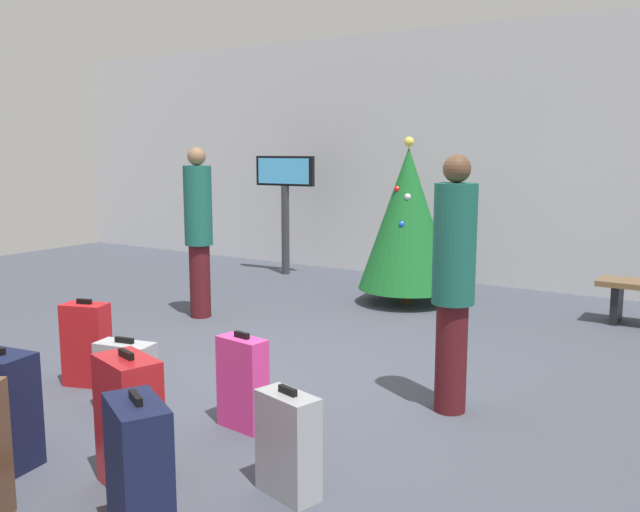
{
  "coord_description": "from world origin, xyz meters",
  "views": [
    {
      "loc": [
        3.27,
        -4.41,
        1.89
      ],
      "look_at": [
        -0.13,
        0.86,
        0.9
      ],
      "focal_mm": 38.29,
      "sensor_mm": 36.0,
      "label": 1
    }
  ],
  "objects_px": {
    "suitcase_1": "(126,376)",
    "traveller_1": "(454,277)",
    "suitcase_8": "(243,383)",
    "traveller_0": "(199,227)",
    "suitcase_7": "(288,445)",
    "flight_info_kiosk": "(285,191)",
    "suitcase_6": "(87,344)",
    "suitcase_3": "(129,423)",
    "suitcase_5": "(139,478)",
    "holiday_tree": "(408,219)"
  },
  "relations": [
    {
      "from": "suitcase_1",
      "to": "traveller_1",
      "type": "bearing_deg",
      "value": 32.32
    },
    {
      "from": "traveller_1",
      "to": "suitcase_8",
      "type": "relative_size",
      "value": 2.75
    },
    {
      "from": "traveller_0",
      "to": "suitcase_8",
      "type": "relative_size",
      "value": 2.83
    },
    {
      "from": "suitcase_7",
      "to": "flight_info_kiosk",
      "type": "bearing_deg",
      "value": 125.75
    },
    {
      "from": "traveller_0",
      "to": "traveller_1",
      "type": "xyz_separation_m",
      "value": [
        3.46,
        -1.12,
        -0.03
      ]
    },
    {
      "from": "suitcase_6",
      "to": "suitcase_3",
      "type": "bearing_deg",
      "value": -31.52
    },
    {
      "from": "suitcase_5",
      "to": "holiday_tree",
      "type": "bearing_deg",
      "value": 102.88
    },
    {
      "from": "flight_info_kiosk",
      "to": "suitcase_1",
      "type": "xyz_separation_m",
      "value": [
        2.22,
        -5.08,
        -1.01
      ]
    },
    {
      "from": "suitcase_1",
      "to": "suitcase_7",
      "type": "height_order",
      "value": "suitcase_7"
    },
    {
      "from": "suitcase_3",
      "to": "suitcase_5",
      "type": "bearing_deg",
      "value": -37.99
    },
    {
      "from": "traveller_0",
      "to": "suitcase_7",
      "type": "height_order",
      "value": "traveller_0"
    },
    {
      "from": "traveller_0",
      "to": "suitcase_5",
      "type": "bearing_deg",
      "value": -50.85
    },
    {
      "from": "traveller_1",
      "to": "suitcase_6",
      "type": "distance_m",
      "value": 2.95
    },
    {
      "from": "suitcase_1",
      "to": "traveller_0",
      "type": "bearing_deg",
      "value": 121.61
    },
    {
      "from": "holiday_tree",
      "to": "suitcase_6",
      "type": "xyz_separation_m",
      "value": [
        -0.88,
        -4.07,
        -0.71
      ]
    },
    {
      "from": "suitcase_3",
      "to": "traveller_1",
      "type": "bearing_deg",
      "value": 62.01
    },
    {
      "from": "suitcase_1",
      "to": "suitcase_3",
      "type": "xyz_separation_m",
      "value": [
        0.91,
        -0.78,
        0.12
      ]
    },
    {
      "from": "holiday_tree",
      "to": "traveller_0",
      "type": "xyz_separation_m",
      "value": [
        -1.66,
        -1.89,
        -0.03
      ]
    },
    {
      "from": "traveller_0",
      "to": "suitcase_3",
      "type": "xyz_separation_m",
      "value": [
        2.38,
        -3.16,
        -0.64
      ]
    },
    {
      "from": "suitcase_1",
      "to": "flight_info_kiosk",
      "type": "bearing_deg",
      "value": 113.56
    },
    {
      "from": "traveller_0",
      "to": "suitcase_5",
      "type": "xyz_separation_m",
      "value": [
        2.91,
        -3.57,
        -0.65
      ]
    },
    {
      "from": "traveller_0",
      "to": "traveller_1",
      "type": "height_order",
      "value": "traveller_0"
    },
    {
      "from": "holiday_tree",
      "to": "flight_info_kiosk",
      "type": "bearing_deg",
      "value": 161.44
    },
    {
      "from": "traveller_0",
      "to": "suitcase_6",
      "type": "distance_m",
      "value": 2.41
    },
    {
      "from": "traveller_0",
      "to": "holiday_tree",
      "type": "bearing_deg",
      "value": 48.73
    },
    {
      "from": "traveller_1",
      "to": "suitcase_6",
      "type": "relative_size",
      "value": 2.61
    },
    {
      "from": "suitcase_8",
      "to": "suitcase_1",
      "type": "bearing_deg",
      "value": -167.28
    },
    {
      "from": "holiday_tree",
      "to": "suitcase_5",
      "type": "xyz_separation_m",
      "value": [
        1.25,
        -5.47,
        -0.68
      ]
    },
    {
      "from": "traveller_0",
      "to": "suitcase_3",
      "type": "height_order",
      "value": "traveller_0"
    },
    {
      "from": "suitcase_5",
      "to": "suitcase_6",
      "type": "distance_m",
      "value": 2.55
    },
    {
      "from": "suitcase_1",
      "to": "suitcase_5",
      "type": "xyz_separation_m",
      "value": [
        1.45,
        -1.19,
        0.12
      ]
    },
    {
      "from": "suitcase_6",
      "to": "suitcase_7",
      "type": "bearing_deg",
      "value": -13.5
    },
    {
      "from": "flight_info_kiosk",
      "to": "traveller_0",
      "type": "xyz_separation_m",
      "value": [
        0.75,
        -2.7,
        -0.24
      ]
    },
    {
      "from": "traveller_1",
      "to": "suitcase_6",
      "type": "height_order",
      "value": "traveller_1"
    },
    {
      "from": "suitcase_7",
      "to": "suitcase_8",
      "type": "relative_size",
      "value": 0.92
    },
    {
      "from": "flight_info_kiosk",
      "to": "traveller_0",
      "type": "bearing_deg",
      "value": -74.47
    },
    {
      "from": "flight_info_kiosk",
      "to": "suitcase_5",
      "type": "xyz_separation_m",
      "value": [
        3.66,
        -6.28,
        -0.89
      ]
    },
    {
      "from": "suitcase_6",
      "to": "suitcase_1",
      "type": "bearing_deg",
      "value": -16.43
    },
    {
      "from": "holiday_tree",
      "to": "suitcase_1",
      "type": "bearing_deg",
      "value": -92.61
    },
    {
      "from": "traveller_1",
      "to": "suitcase_7",
      "type": "xyz_separation_m",
      "value": [
        -0.28,
        -1.63,
        -0.7
      ]
    },
    {
      "from": "suitcase_6",
      "to": "suitcase_8",
      "type": "height_order",
      "value": "suitcase_6"
    },
    {
      "from": "flight_info_kiosk",
      "to": "suitcase_8",
      "type": "bearing_deg",
      "value": -57.24
    },
    {
      "from": "suitcase_1",
      "to": "suitcase_7",
      "type": "xyz_separation_m",
      "value": [
        1.71,
        -0.37,
        0.04
      ]
    },
    {
      "from": "suitcase_1",
      "to": "suitcase_8",
      "type": "relative_size",
      "value": 0.81
    },
    {
      "from": "suitcase_3",
      "to": "suitcase_7",
      "type": "relative_size",
      "value": 1.28
    },
    {
      "from": "suitcase_1",
      "to": "holiday_tree",
      "type": "bearing_deg",
      "value": 87.39
    },
    {
      "from": "suitcase_3",
      "to": "suitcase_6",
      "type": "height_order",
      "value": "suitcase_3"
    },
    {
      "from": "flight_info_kiosk",
      "to": "suitcase_6",
      "type": "relative_size",
      "value": 2.51
    },
    {
      "from": "suitcase_8",
      "to": "flight_info_kiosk",
      "type": "bearing_deg",
      "value": 122.76
    },
    {
      "from": "traveller_1",
      "to": "suitcase_7",
      "type": "bearing_deg",
      "value": -99.76
    }
  ]
}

